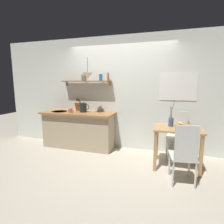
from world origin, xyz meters
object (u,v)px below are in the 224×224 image
(twig_vase, at_px, (171,122))
(electric_kettle, at_px, (83,108))
(dining_table, at_px, (177,135))
(dining_chair_near, at_px, (184,153))
(fruit_bowl, at_px, (182,126))
(knife_block, at_px, (78,106))
(pendant_lamp, at_px, (88,76))
(dining_chair_far, at_px, (178,132))
(coffee_mug_by_sink, at_px, (71,110))

(twig_vase, relative_size, electric_kettle, 1.88)
(dining_table, xyz_separation_m, electric_kettle, (-2.17, 0.48, 0.38))
(dining_chair_near, xyz_separation_m, fruit_bowl, (-0.01, 0.61, 0.29))
(dining_chair_near, bearing_deg, knife_block, 153.56)
(fruit_bowl, bearing_deg, pendant_lamp, 171.82)
(dining_chair_far, relative_size, coffee_mug_by_sink, 7.46)
(electric_kettle, bearing_deg, twig_vase, -11.36)
(dining_table, xyz_separation_m, dining_chair_far, (0.04, 0.55, -0.07))
(dining_table, bearing_deg, electric_kettle, 167.45)
(electric_kettle, bearing_deg, dining_chair_far, 1.72)
(dining_chair_near, xyz_separation_m, coffee_mug_by_sink, (-2.51, 0.95, 0.42))
(twig_vase, xyz_separation_m, coffee_mug_by_sink, (-2.31, 0.26, 0.08))
(dining_chair_far, bearing_deg, twig_vase, -109.06)
(knife_block, bearing_deg, twig_vase, -13.24)
(electric_kettle, distance_m, coffee_mug_by_sink, 0.32)
(dining_table, relative_size, coffee_mug_by_sink, 6.42)
(dining_table, height_order, pendant_lamp, pendant_lamp)
(dining_chair_far, xyz_separation_m, electric_kettle, (-2.20, -0.07, 0.46))
(twig_vase, bearing_deg, dining_table, -29.82)
(dining_chair_near, bearing_deg, pendant_lamp, 156.07)
(fruit_bowl, height_order, twig_vase, twig_vase)
(dining_chair_far, distance_m, twig_vase, 0.59)
(twig_vase, distance_m, knife_block, 2.31)
(dining_chair_far, relative_size, electric_kettle, 3.69)
(fruit_bowl, height_order, pendant_lamp, pendant_lamp)
(pendant_lamp, bearing_deg, dining_chair_far, 7.67)
(dining_chair_far, bearing_deg, dining_chair_near, -88.31)
(dining_table, xyz_separation_m, dining_chair_near, (0.07, -0.61, -0.10))
(knife_block, relative_size, pendant_lamp, 0.68)
(coffee_mug_by_sink, height_order, pendant_lamp, pendant_lamp)
(dining_table, height_order, knife_block, knife_block)
(pendant_lamp, bearing_deg, twig_vase, -6.56)
(dining_chair_near, distance_m, dining_chair_far, 1.16)
(pendant_lamp, bearing_deg, dining_table, -8.24)
(dining_table, relative_size, twig_vase, 1.69)
(electric_kettle, xyz_separation_m, coffee_mug_by_sink, (-0.27, -0.15, -0.06))
(dining_chair_near, bearing_deg, coffee_mug_by_sink, 159.38)
(dining_table, distance_m, knife_block, 2.47)
(dining_table, relative_size, dining_chair_far, 0.86)
(dining_chair_far, bearing_deg, knife_block, 178.79)
(coffee_mug_by_sink, bearing_deg, dining_table, -7.75)
(dining_chair_far, bearing_deg, pendant_lamp, -172.33)
(dining_chair_near, bearing_deg, fruit_bowl, 90.53)
(dining_chair_far, xyz_separation_m, pendant_lamp, (-1.98, -0.27, 1.21))
(dining_table, bearing_deg, knife_block, 165.79)
(knife_block, height_order, coffee_mug_by_sink, knife_block)
(knife_block, bearing_deg, pendant_lamp, -36.96)
(fruit_bowl, bearing_deg, knife_block, 165.99)
(twig_vase, relative_size, knife_block, 1.57)
(electric_kettle, height_order, coffee_mug_by_sink, electric_kettle)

